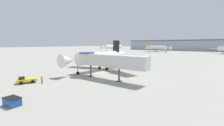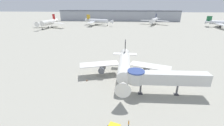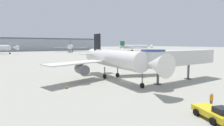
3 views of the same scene
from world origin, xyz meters
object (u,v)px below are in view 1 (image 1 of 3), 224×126
object	(u,v)px
jet_bridge	(105,60)
background_jet_gold_tail	(157,48)
service_container_blue	(12,102)
background_jet_red_tail	(112,47)
traffic_cone_port_wing	(72,67)
main_airplane	(100,58)
pushback_tug_yellow	(26,80)
traffic_cone_starboard_wing	(124,75)
ground_crew_marshaller	(42,79)

from	to	relation	value
jet_bridge	background_jet_gold_tail	world-z (taller)	background_jet_gold_tail
service_container_blue	jet_bridge	bearing A→B (deg)	91.14
background_jet_red_tail	traffic_cone_port_wing	bearing A→B (deg)	-51.55
background_jet_gold_tail	service_container_blue	bearing A→B (deg)	-143.59
main_airplane	pushback_tug_yellow	size ratio (longest dim) A/B	6.51
traffic_cone_starboard_wing	background_jet_red_tail	world-z (taller)	background_jet_red_tail
traffic_cone_starboard_wing	background_jet_gold_tail	size ratio (longest dim) A/B	0.02
main_airplane	background_jet_red_tail	distance (m)	118.67
background_jet_gold_tail	pushback_tug_yellow	bearing A→B (deg)	-147.37
jet_bridge	traffic_cone_port_wing	size ratio (longest dim) A/B	32.51
main_airplane	background_jet_red_tail	size ratio (longest dim) A/B	0.88
ground_crew_marshaller	traffic_cone_starboard_wing	bearing A→B (deg)	-29.88
pushback_tug_yellow	service_container_blue	xyz separation A→B (m)	(11.33, -6.32, -0.08)
traffic_cone_starboard_wing	background_jet_red_tail	bearing A→B (deg)	129.61
jet_bridge	pushback_tug_yellow	bearing A→B (deg)	-130.48
service_container_blue	background_jet_gold_tail	world-z (taller)	background_jet_gold_tail
main_airplane	service_container_blue	size ratio (longest dim) A/B	10.92
pushback_tug_yellow	ground_crew_marshaller	bearing A→B (deg)	51.44
pushback_tug_yellow	main_airplane	bearing A→B (deg)	102.14
traffic_cone_port_wing	traffic_cone_starboard_wing	xyz separation A→B (m)	(21.54, 0.23, 0.08)
ground_crew_marshaller	background_jet_red_tail	size ratio (longest dim) A/B	0.05
background_jet_red_tail	main_airplane	bearing A→B (deg)	-46.41
ground_crew_marshaller	pushback_tug_yellow	bearing A→B (deg)	124.05
pushback_tug_yellow	background_jet_red_tail	world-z (taller)	background_jet_red_tail
jet_bridge	ground_crew_marshaller	xyz separation A→B (m)	(-7.95, -11.55, -3.62)
traffic_cone_port_wing	background_jet_gold_tail	size ratio (longest dim) A/B	0.02
jet_bridge	traffic_cone_starboard_wing	bearing A→B (deg)	70.12
service_container_blue	traffic_cone_port_wing	distance (m)	32.15
service_container_blue	background_jet_red_tail	xyz separation A→B (m)	(-79.75, 123.29, 4.61)
main_airplane	service_container_blue	bearing A→B (deg)	-70.38
jet_bridge	background_jet_red_tail	size ratio (longest dim) A/B	0.60
traffic_cone_starboard_wing	ground_crew_marshaller	xyz separation A→B (m)	(-9.72, -16.93, 0.59)
jet_bridge	background_jet_gold_tail	size ratio (longest dim) A/B	0.62
traffic_cone_port_wing	main_airplane	bearing A→B (deg)	14.11
main_airplane	ground_crew_marshaller	bearing A→B (deg)	-86.00
service_container_blue	background_jet_gold_tail	size ratio (longest dim) A/B	0.08
pushback_tug_yellow	traffic_cone_starboard_wing	xyz separation A→B (m)	(12.71, 18.95, -0.31)
pushback_tug_yellow	service_container_blue	bearing A→B (deg)	-11.76
main_airplane	traffic_cone_starboard_wing	distance (m)	11.64
jet_bridge	pushback_tug_yellow	world-z (taller)	jet_bridge
main_airplane	traffic_cone_starboard_wing	xyz separation A→B (m)	(10.75, -2.48, -3.72)
service_container_blue	traffic_cone_port_wing	xyz separation A→B (m)	(-20.16, 25.04, -0.31)
jet_bridge	background_jet_red_tail	world-z (taller)	background_jet_red_tail
traffic_cone_port_wing	background_jet_gold_tail	bearing A→B (deg)	98.34
jet_bridge	traffic_cone_port_wing	distance (m)	20.87
ground_crew_marshaller	background_jet_gold_tail	xyz separation A→B (m)	(-29.56, 137.83, 3.66)
jet_bridge	background_jet_red_tail	bearing A→B (deg)	125.88
traffic_cone_port_wing	background_jet_gold_tail	distance (m)	122.50
pushback_tug_yellow	ground_crew_marshaller	world-z (taller)	ground_crew_marshaller
background_jet_red_tail	service_container_blue	bearing A→B (deg)	-49.89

